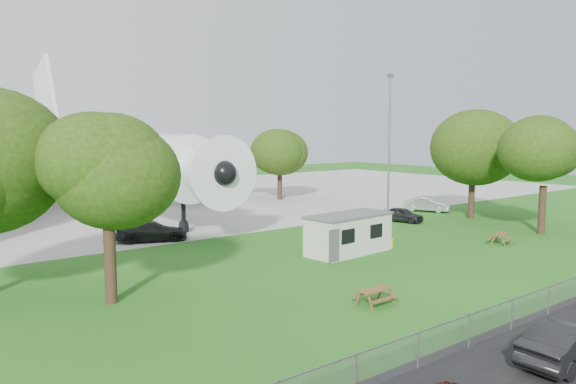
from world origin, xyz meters
TOP-DOWN VIEW (x-y plane):
  - ground at (0.00, 0.00)m, footprint 160.00×160.00m
  - concrete_apron at (0.00, 38.00)m, footprint 120.00×46.00m
  - airliner at (-2.00, 35.86)m, footprint 46.36×47.73m
  - site_cabin at (2.97, 4.95)m, footprint 6.84×3.14m
  - picnic_west at (-3.88, -3.75)m, footprint 1.83×1.54m
  - picnic_east at (13.62, 0.32)m, footprint 2.19×2.01m
  - fence at (0.00, -9.50)m, footprint 58.00×0.04m
  - lamp_mast at (8.20, 6.20)m, footprint 0.16×0.16m
  - tree_west_small at (-13.42, 4.23)m, footprint 7.06×7.06m
  - tree_east_front at (19.76, 0.50)m, footprint 6.50×6.50m
  - tree_east_back at (22.25, 8.46)m, footprint 8.32×8.32m
  - tree_far_apron at (16.84, 30.39)m, footprint 6.60×6.60m
  - car_centre_sedan at (-3.58, -12.55)m, footprint 4.60×1.69m
  - car_ne_hatch at (15.65, 11.05)m, footprint 2.34×3.98m
  - car_ne_sedan at (22.49, 13.66)m, footprint 3.38×4.63m
  - car_apron_van at (-5.60, 16.72)m, footprint 5.58×3.86m

SIDE VIEW (x-z plane):
  - ground at x=0.00m, z-range 0.00..0.00m
  - picnic_west at x=-3.88m, z-range -0.38..0.38m
  - picnic_east at x=13.62m, z-range -0.38..0.38m
  - fence at x=0.00m, z-range -0.65..0.65m
  - concrete_apron at x=0.00m, z-range 0.00..0.03m
  - car_ne_hatch at x=15.65m, z-range 0.00..1.27m
  - car_ne_sedan at x=22.49m, z-range 0.00..1.45m
  - car_apron_van at x=-5.60m, z-range 0.00..1.50m
  - car_centre_sedan at x=-3.58m, z-range 0.00..1.51m
  - site_cabin at x=2.97m, z-range 0.00..2.62m
  - tree_far_apron at x=16.84m, z-range 0.97..9.54m
  - airliner at x=-2.00m, z-range -3.57..14.11m
  - lamp_mast at x=8.20m, z-range 0.00..12.00m
  - tree_east_back at x=22.25m, z-range 0.99..11.32m
  - tree_west_small at x=-13.42m, z-range 1.39..11.25m
  - tree_east_front at x=19.76m, z-range 1.61..11.37m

